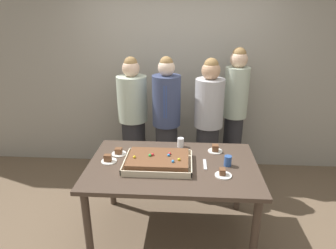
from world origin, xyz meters
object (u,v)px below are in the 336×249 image
at_px(plated_slice_near_left, 215,149).
at_px(plated_slice_near_right, 119,152).
at_px(person_serving_front, 208,124).
at_px(person_striped_tie_right, 133,120).
at_px(party_table, 173,173).
at_px(person_green_shirt_behind, 166,123).
at_px(plated_slice_far_left, 108,159).
at_px(drink_cup_middle, 181,142).
at_px(cake_server_utensil, 205,164).
at_px(drink_cup_nearest, 228,161).
at_px(sheet_cake, 158,161).
at_px(person_left_edge_reaching, 235,112).
at_px(plated_slice_far_right, 223,174).

distance_m(plated_slice_near_left, plated_slice_near_right, 1.00).
bearing_deg(person_serving_front, person_striped_tie_right, -69.53).
relative_size(person_serving_front, person_striped_tie_right, 1.01).
relative_size(party_table, person_green_shirt_behind, 0.96).
height_order(plated_slice_far_left, person_green_shirt_behind, person_green_shirt_behind).
relative_size(plated_slice_near_right, person_serving_front, 0.09).
height_order(drink_cup_middle, person_striped_tie_right, person_striped_tie_right).
relative_size(cake_server_utensil, person_serving_front, 0.12).
relative_size(drink_cup_nearest, person_striped_tie_right, 0.06).
height_order(drink_cup_nearest, person_striped_tie_right, person_striped_tie_right).
bearing_deg(drink_cup_nearest, person_striped_tie_right, 136.05).
xyz_separation_m(sheet_cake, plated_slice_near_right, (-0.42, 0.21, -0.02)).
height_order(party_table, person_green_shirt_behind, person_green_shirt_behind).
distance_m(sheet_cake, plated_slice_near_right, 0.47).
height_order(person_striped_tie_right, person_left_edge_reaching, person_left_edge_reaching).
bearing_deg(person_striped_tie_right, drink_cup_nearest, 24.46).
distance_m(party_table, plated_slice_far_left, 0.64).
height_order(plated_slice_near_left, plated_slice_far_right, plated_slice_near_left).
xyz_separation_m(plated_slice_near_right, person_serving_front, (0.95, 0.73, 0.05)).
distance_m(drink_cup_middle, person_left_edge_reaching, 1.06).
bearing_deg(person_serving_front, plated_slice_near_left, 32.92).
bearing_deg(sheet_cake, plated_slice_near_right, 154.18).
relative_size(party_table, drink_cup_nearest, 16.17).
height_order(plated_slice_near_right, person_left_edge_reaching, person_left_edge_reaching).
height_order(sheet_cake, plated_slice_far_right, sheet_cake).
bearing_deg(person_serving_front, party_table, 6.10).
relative_size(sheet_cake, plated_slice_far_left, 4.25).
xyz_separation_m(plated_slice_near_right, drink_cup_middle, (0.63, 0.22, 0.03)).
xyz_separation_m(plated_slice_far_right, person_left_edge_reaching, (0.29, 1.38, 0.12)).
bearing_deg(plated_slice_near_right, plated_slice_near_left, 7.32).
height_order(plated_slice_far_left, person_left_edge_reaching, person_left_edge_reaching).
height_order(person_green_shirt_behind, person_striped_tie_right, person_green_shirt_behind).
bearing_deg(person_striped_tie_right, plated_slice_far_left, -24.89).
bearing_deg(plated_slice_far_right, plated_slice_far_left, 170.05).
xyz_separation_m(party_table, drink_cup_nearest, (0.52, 0.01, 0.14)).
relative_size(drink_cup_nearest, cake_server_utensil, 0.50).
xyz_separation_m(sheet_cake, drink_cup_nearest, (0.66, 0.04, 0.01)).
relative_size(plated_slice_near_right, person_left_edge_reaching, 0.09).
relative_size(plated_slice_far_left, person_left_edge_reaching, 0.09).
relative_size(drink_cup_nearest, person_left_edge_reaching, 0.06).
xyz_separation_m(plated_slice_near_right, person_striped_tie_right, (-0.01, 0.88, 0.03)).
bearing_deg(plated_slice_far_left, person_striped_tie_right, 86.71).
bearing_deg(plated_slice_near_left, cake_server_utensil, -112.29).
bearing_deg(drink_cup_nearest, person_left_edge_reaching, 79.39).
bearing_deg(plated_slice_near_left, drink_cup_nearest, -72.52).
distance_m(sheet_cake, plated_slice_near_left, 0.66).
bearing_deg(plated_slice_near_right, sheet_cake, -25.82).
bearing_deg(drink_cup_middle, plated_slice_near_left, -14.93).
distance_m(drink_cup_nearest, person_green_shirt_behind, 1.10).
distance_m(party_table, plated_slice_near_left, 0.54).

